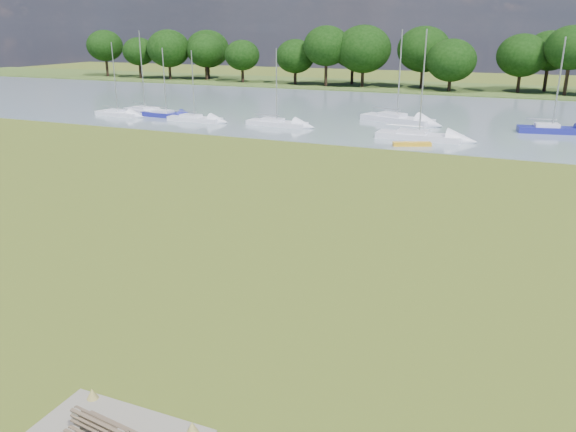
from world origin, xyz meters
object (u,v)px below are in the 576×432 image
at_px(sailboat_0, 145,110).
at_px(sailboat_6, 194,117).
at_px(sailboat_8, 396,117).
at_px(sailboat_9, 418,134).
at_px(kayak, 412,144).
at_px(sailboat_4, 551,127).
at_px(sailboat_2, 117,112).
at_px(sailboat_7, 166,113).
at_px(sailboat_1, 276,121).

xyz_separation_m(sailboat_0, sailboat_6, (8.04, -2.46, -0.07)).
distance_m(sailboat_8, sailboat_9, 9.41).
xyz_separation_m(kayak, sailboat_4, (10.65, 10.95, 0.38)).
xyz_separation_m(kayak, sailboat_2, (-33.32, 4.11, 0.24)).
bearing_deg(sailboat_7, sailboat_0, 166.32).
distance_m(sailboat_2, sailboat_6, 9.88).
height_order(sailboat_0, sailboat_2, sailboat_0).
relative_size(sailboat_4, sailboat_6, 1.20).
distance_m(sailboat_4, sailboat_9, 13.31).
height_order(kayak, sailboat_4, sailboat_4).
bearing_deg(sailboat_9, sailboat_7, 177.66).
relative_size(sailboat_1, sailboat_8, 0.81).
xyz_separation_m(kayak, sailboat_1, (-14.43, 4.86, 0.26)).
xyz_separation_m(sailboat_2, sailboat_6, (9.88, 0.00, -0.01)).
relative_size(sailboat_0, sailboat_2, 1.15).
relative_size(sailboat_2, sailboat_6, 1.10).
distance_m(sailboat_6, sailboat_9, 23.36).
bearing_deg(sailboat_1, sailboat_8, 37.37).
distance_m(sailboat_0, sailboat_8, 28.02).
height_order(sailboat_1, sailboat_8, sailboat_8).
bearing_deg(sailboat_7, sailboat_9, -0.83).
bearing_deg(sailboat_0, sailboat_8, 28.94).
height_order(sailboat_7, sailboat_8, sailboat_8).
bearing_deg(sailboat_1, sailboat_9, -2.68).
height_order(kayak, sailboat_6, sailboat_6).
relative_size(sailboat_0, sailboat_9, 0.98).
xyz_separation_m(sailboat_7, sailboat_8, (23.88, 6.29, 0.09)).
bearing_deg(sailboat_2, kayak, -1.34).
distance_m(kayak, sailboat_2, 33.57).
bearing_deg(sailboat_4, sailboat_8, 166.86).
distance_m(kayak, sailboat_8, 12.35).
relative_size(sailboat_0, sailboat_8, 0.98).
relative_size(sailboat_1, sailboat_6, 1.04).
xyz_separation_m(sailboat_2, sailboat_8, (29.38, 7.58, 0.12)).
bearing_deg(sailboat_8, sailboat_7, -144.96).
bearing_deg(sailboat_4, sailboat_2, 178.64).
relative_size(kayak, sailboat_1, 0.42).
bearing_deg(sailboat_6, sailboat_8, 23.05).
distance_m(sailboat_0, sailboat_2, 3.07).
height_order(sailboat_4, sailboat_8, sailboat_8).
xyz_separation_m(sailboat_0, sailboat_1, (17.05, -1.71, -0.05)).
bearing_deg(sailboat_8, sailboat_6, -138.46).
bearing_deg(kayak, sailboat_4, 22.09).
distance_m(sailboat_6, sailboat_8, 20.93).
relative_size(sailboat_4, sailboat_8, 0.93).
bearing_deg(sailboat_4, sailboat_0, 175.73).
bearing_deg(sailboat_4, sailboat_7, 178.00).
relative_size(kayak, sailboat_8, 0.34).
xyz_separation_m(sailboat_2, sailboat_9, (33.22, -1.00, 0.06)).
height_order(sailboat_6, sailboat_8, sailboat_8).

